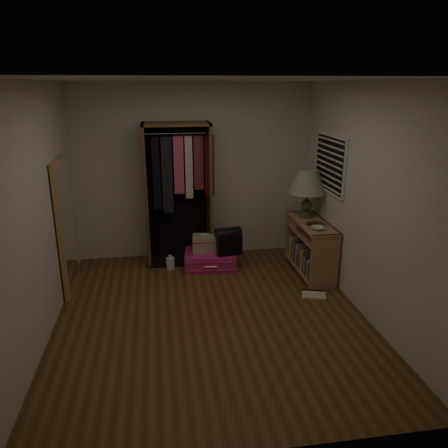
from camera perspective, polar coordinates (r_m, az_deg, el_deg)
The scene contains 13 objects.
ground at distance 5.16m, azimuth -1.69°, elevation -11.89°, with size 4.00×4.00×0.00m, color #513417.
room_walls at distance 4.66m, azimuth -1.01°, elevation 4.70°, with size 3.52×4.02×2.60m.
console_bookshelf at distance 6.25m, azimuth 11.14°, elevation -2.81°, with size 0.42×1.12×0.75m.
open_wardrobe at distance 6.37m, azimuth -5.95°, elevation 5.55°, with size 0.99×0.50×2.05m.
floor_mirror at distance 5.83m, azimuth -19.94°, elevation -0.32°, with size 0.06×0.80×1.70m.
pink_suitcase at distance 6.39m, azimuth -1.81°, elevation -4.66°, with size 0.80×0.62×0.23m.
train_case at distance 6.34m, azimuth -2.48°, elevation -2.54°, with size 0.39×0.29×0.26m.
black_bag at distance 6.24m, azimuth 0.55°, elevation -2.13°, with size 0.38×0.27×0.39m.
table_lamp at distance 6.24m, azimuth 10.90°, elevation 5.33°, with size 0.62×0.62×0.67m.
brass_tray at distance 5.99m, azimuth 11.93°, elevation -0.06°, with size 0.29×0.29×0.01m.
ceramic_bowl at distance 5.79m, azimuth 12.14°, elevation -0.54°, with size 0.17×0.17×0.04m, color #B6D7B3.
white_jug at distance 6.37m, azimuth -7.01°, elevation -5.11°, with size 0.13×0.13×0.21m.
floor_book at distance 5.72m, azimuth 11.63°, elevation -8.97°, with size 0.35×0.31×0.03m.
Camera 1 is at (-0.55, -4.45, 2.56)m, focal length 35.00 mm.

